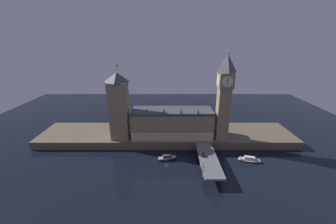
{
  "coord_description": "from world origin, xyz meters",
  "views": [
    {
      "loc": [
        1.2,
        -128.31,
        83.89
      ],
      "look_at": [
        0.66,
        20.0,
        31.85
      ],
      "focal_mm": 22.0,
      "sensor_mm": 36.0,
      "label": 1
    }
  ],
  "objects_px": {
    "street_lamp_far": "(198,143)",
    "pedestrian_far_rail": "(200,151)",
    "clock_tower": "(225,95)",
    "car_northbound_lead": "(205,155)",
    "pedestrian_near_rail": "(204,165)",
    "pedestrian_mid_walk": "(216,153)",
    "boat_downstream": "(250,160)",
    "victoria_tower": "(120,106)",
    "street_lamp_near": "(204,164)",
    "boat_upstream": "(168,158)"
  },
  "relations": [
    {
      "from": "street_lamp_far",
      "to": "pedestrian_far_rail",
      "type": "bearing_deg",
      "value": -86.9
    },
    {
      "from": "clock_tower",
      "to": "street_lamp_far",
      "type": "relative_size",
      "value": 10.88
    },
    {
      "from": "clock_tower",
      "to": "car_northbound_lead",
      "type": "bearing_deg",
      "value": -122.87
    },
    {
      "from": "car_northbound_lead",
      "to": "pedestrian_near_rail",
      "type": "xyz_separation_m",
      "value": [
        -2.74,
        -12.9,
        0.25
      ]
    },
    {
      "from": "pedestrian_mid_walk",
      "to": "boat_downstream",
      "type": "relative_size",
      "value": 0.11
    },
    {
      "from": "victoria_tower",
      "to": "pedestrian_far_rail",
      "type": "height_order",
      "value": "victoria_tower"
    },
    {
      "from": "pedestrian_mid_walk",
      "to": "street_lamp_far",
      "type": "height_order",
      "value": "street_lamp_far"
    },
    {
      "from": "street_lamp_far",
      "to": "pedestrian_mid_walk",
      "type": "bearing_deg",
      "value": -42.42
    },
    {
      "from": "clock_tower",
      "to": "pedestrian_near_rail",
      "type": "relative_size",
      "value": 37.86
    },
    {
      "from": "street_lamp_near",
      "to": "street_lamp_far",
      "type": "xyz_separation_m",
      "value": [
        -0.0,
        29.44,
        -0.52
      ]
    },
    {
      "from": "pedestrian_mid_walk",
      "to": "boat_upstream",
      "type": "bearing_deg",
      "value": 172.23
    },
    {
      "from": "car_northbound_lead",
      "to": "pedestrian_mid_walk",
      "type": "distance_m",
      "value": 8.4
    },
    {
      "from": "victoria_tower",
      "to": "car_northbound_lead",
      "type": "relative_size",
      "value": 12.96
    },
    {
      "from": "clock_tower",
      "to": "boat_downstream",
      "type": "distance_m",
      "value": 51.28
    },
    {
      "from": "clock_tower",
      "to": "boat_downstream",
      "type": "bearing_deg",
      "value": -56.96
    },
    {
      "from": "pedestrian_far_rail",
      "to": "pedestrian_near_rail",
      "type": "bearing_deg",
      "value": -90.0
    },
    {
      "from": "boat_upstream",
      "to": "street_lamp_near",
      "type": "bearing_deg",
      "value": -46.37
    },
    {
      "from": "pedestrian_mid_walk",
      "to": "car_northbound_lead",
      "type": "bearing_deg",
      "value": -168.24
    },
    {
      "from": "victoria_tower",
      "to": "pedestrian_far_rail",
      "type": "relative_size",
      "value": 32.88
    },
    {
      "from": "victoria_tower",
      "to": "street_lamp_far",
      "type": "distance_m",
      "value": 68.0
    },
    {
      "from": "car_northbound_lead",
      "to": "street_lamp_far",
      "type": "bearing_deg",
      "value": 104.56
    },
    {
      "from": "pedestrian_mid_walk",
      "to": "pedestrian_far_rail",
      "type": "relative_size",
      "value": 1.0
    },
    {
      "from": "pedestrian_near_rail",
      "to": "street_lamp_near",
      "type": "bearing_deg",
      "value": -95.15
    },
    {
      "from": "clock_tower",
      "to": "pedestrian_near_rail",
      "type": "distance_m",
      "value": 58.51
    },
    {
      "from": "street_lamp_far",
      "to": "boat_downstream",
      "type": "bearing_deg",
      "value": -12.1
    },
    {
      "from": "boat_upstream",
      "to": "boat_downstream",
      "type": "relative_size",
      "value": 0.91
    },
    {
      "from": "pedestrian_far_rail",
      "to": "street_lamp_near",
      "type": "bearing_deg",
      "value": -91.04
    },
    {
      "from": "clock_tower",
      "to": "pedestrian_far_rail",
      "type": "bearing_deg",
      "value": -131.63
    },
    {
      "from": "boat_upstream",
      "to": "pedestrian_near_rail",
      "type": "bearing_deg",
      "value": -39.95
    },
    {
      "from": "clock_tower",
      "to": "car_northbound_lead",
      "type": "relative_size",
      "value": 15.04
    },
    {
      "from": "boat_upstream",
      "to": "boat_downstream",
      "type": "bearing_deg",
      "value": -2.18
    },
    {
      "from": "pedestrian_near_rail",
      "to": "street_lamp_far",
      "type": "xyz_separation_m",
      "value": [
        -0.4,
        25.0,
        3.03
      ]
    },
    {
      "from": "clock_tower",
      "to": "street_lamp_far",
      "type": "height_order",
      "value": "clock_tower"
    },
    {
      "from": "street_lamp_near",
      "to": "street_lamp_far",
      "type": "bearing_deg",
      "value": 90.0
    },
    {
      "from": "victoria_tower",
      "to": "pedestrian_near_rail",
      "type": "distance_m",
      "value": 79.94
    },
    {
      "from": "pedestrian_mid_walk",
      "to": "boat_downstream",
      "type": "xyz_separation_m",
      "value": [
        26.12,
        2.35,
        -6.67
      ]
    },
    {
      "from": "victoria_tower",
      "to": "pedestrian_mid_walk",
      "type": "height_order",
      "value": "victoria_tower"
    },
    {
      "from": "clock_tower",
      "to": "street_lamp_near",
      "type": "distance_m",
      "value": 59.91
    },
    {
      "from": "victoria_tower",
      "to": "boat_downstream",
      "type": "height_order",
      "value": "victoria_tower"
    },
    {
      "from": "pedestrian_mid_walk",
      "to": "street_lamp_near",
      "type": "relative_size",
      "value": 0.25
    },
    {
      "from": "street_lamp_far",
      "to": "pedestrian_near_rail",
      "type": "bearing_deg",
      "value": -89.08
    },
    {
      "from": "pedestrian_near_rail",
      "to": "pedestrian_mid_walk",
      "type": "relative_size",
      "value": 1.01
    },
    {
      "from": "pedestrian_mid_walk",
      "to": "street_lamp_far",
      "type": "bearing_deg",
      "value": 137.58
    },
    {
      "from": "street_lamp_far",
      "to": "boat_downstream",
      "type": "relative_size",
      "value": 0.38
    },
    {
      "from": "car_northbound_lead",
      "to": "pedestrian_far_rail",
      "type": "distance_m",
      "value": 5.45
    },
    {
      "from": "boat_downstream",
      "to": "car_northbound_lead",
      "type": "bearing_deg",
      "value": -173.26
    },
    {
      "from": "clock_tower",
      "to": "pedestrian_far_rail",
      "type": "distance_m",
      "value": 47.7
    },
    {
      "from": "pedestrian_mid_walk",
      "to": "clock_tower",
      "type": "bearing_deg",
      "value": 69.16
    },
    {
      "from": "pedestrian_mid_walk",
      "to": "boat_downstream",
      "type": "bearing_deg",
      "value": 5.14
    },
    {
      "from": "pedestrian_near_rail",
      "to": "boat_downstream",
      "type": "bearing_deg",
      "value": 24.58
    }
  ]
}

